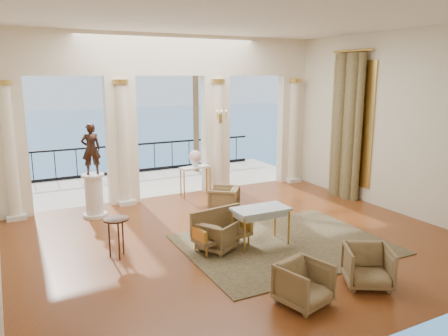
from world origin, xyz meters
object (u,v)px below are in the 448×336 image
statue (91,149)px  console_table (195,172)px  armchair_a (304,282)px  armchair_b (368,264)px  game_table (261,212)px  armchair_c (224,198)px  side_table (116,224)px  pedestal (94,196)px  settee (220,229)px  armchair_d (218,234)px

statue → console_table: size_ratio=1.28×
armchair_a → armchair_b: (1.31, 0.00, 0.01)m
game_table → console_table: size_ratio=1.20×
armchair_b → console_table: bearing=123.1°
armchair_c → game_table: 2.31m
side_table → pedestal: bearing=87.4°
settee → statue: (-1.83, 3.20, 1.29)m
settee → side_table: (-1.95, 0.49, 0.27)m
game_table → console_table: 4.02m
armchair_a → settee: bearing=78.2°
armchair_d → armchair_c: bearing=-60.0°
game_table → armchair_d: bearing=173.3°
console_table → armchair_d: bearing=-119.7°
console_table → armchair_a: bearing=-111.1°
armchair_a → pedestal: (-1.93, 5.78, 0.15)m
armchair_b → game_table: bearing=135.0°
armchair_c → side_table: size_ratio=0.94×
armchair_d → pedestal: pedestal is taller
armchair_b → settee: (-1.41, 2.59, 0.02)m
armchair_d → console_table: size_ratio=0.69×
game_table → armchair_a: bearing=-105.4°
game_table → statue: size_ratio=0.94×
settee → game_table: bearing=-25.3°
pedestal → console_table: pedestal is taller
armchair_d → settee: 0.17m
settee → console_table: 3.95m
settee → side_table: bearing=157.2°
settee → side_table: size_ratio=1.64×
settee → console_table: size_ratio=1.31×
armchair_c → settee: size_ratio=0.58×
game_table → statue: bearing=128.9°
pedestal → side_table: pedestal is taller
side_table → armchair_d: bearing=-18.2°
statue → console_table: statue is taller
game_table → statue: 4.45m
armchair_b → game_table: 2.44m
statue → pedestal: bearing=92.0°
armchair_c → statue: statue is taller
armchair_b → game_table: (-0.60, 2.34, 0.33)m
armchair_b → pedestal: (-3.24, 5.78, 0.14)m
armchair_a → armchair_c: size_ratio=0.99×
armchair_d → side_table: 1.97m
pedestal → statue: 1.17m
statue → game_table: bearing=129.5°
pedestal → console_table: size_ratio=1.11×
armchair_b → game_table: size_ratio=0.65×
settee → armchair_d: bearing=-143.2°
armchair_b → side_table: 4.57m
armchair_c → console_table: size_ratio=0.76×
settee → pedestal: size_ratio=1.18×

